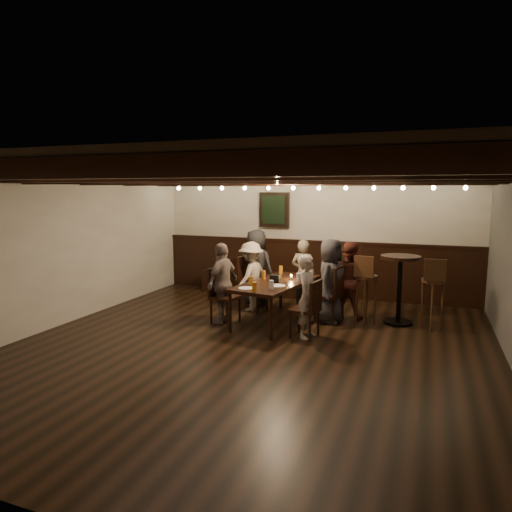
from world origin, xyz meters
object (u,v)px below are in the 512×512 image
at_px(chair_left_far, 225,306).
at_px(person_right_near, 330,281).
at_px(chair_left_near, 252,294).
at_px(person_bench_left, 256,267).
at_px(person_bench_right, 348,280).
at_px(chair_right_far, 305,320).
at_px(person_bench_centre, 303,274).
at_px(chair_right_near, 328,305).
at_px(person_left_far, 223,283).
at_px(dining_table, 277,285).
at_px(person_left_near, 251,276).
at_px(high_top_table, 400,279).
at_px(bar_stool_right, 432,303).
at_px(person_right_far, 308,297).
at_px(bar_stool_left, 366,298).

relative_size(chair_left_far, person_right_near, 0.66).
distance_m(chair_left_near, person_bench_left, 0.64).
height_order(chair_left_far, person_bench_right, person_bench_right).
height_order(chair_right_far, person_bench_centre, person_bench_centre).
bearing_deg(person_right_near, chair_left_far, 121.49).
height_order(chair_left_near, person_bench_left, person_bench_left).
relative_size(chair_right_near, person_left_far, 0.71).
height_order(dining_table, person_left_near, person_left_near).
bearing_deg(person_bench_centre, chair_right_far, 115.58).
xyz_separation_m(person_bench_left, person_right_near, (1.56, -0.71, -0.02)).
bearing_deg(high_top_table, person_bench_centre, 166.95).
xyz_separation_m(person_bench_right, person_left_far, (-1.84, -1.07, 0.01)).
bearing_deg(person_bench_right, high_top_table, -177.81).
relative_size(person_bench_centre, person_right_near, 0.92).
relative_size(dining_table, chair_right_far, 2.24).
bearing_deg(person_left_far, bar_stool_right, 113.44).
distance_m(person_bench_centre, person_bench_right, 0.91).
relative_size(person_left_near, high_top_table, 1.12).
xyz_separation_m(person_right_far, bar_stool_left, (0.70, 1.00, -0.19)).
distance_m(person_bench_centre, person_right_far, 1.68).
bearing_deg(dining_table, person_right_far, -30.96).
xyz_separation_m(person_left_far, person_right_far, (1.48, -0.24, -0.05)).
relative_size(bar_stool_left, bar_stool_right, 1.00).
bearing_deg(person_bench_right, person_right_near, 71.57).
relative_size(person_bench_right, bar_stool_right, 1.15).
bearing_deg(person_left_far, chair_left_far, 90.00).
relative_size(chair_right_far, person_right_far, 0.70).
height_order(bar_stool_left, bar_stool_right, same).
xyz_separation_m(person_right_near, high_top_table, (1.06, 0.32, 0.04)).
distance_m(person_bench_centre, bar_stool_right, 2.29).
xyz_separation_m(person_right_far, high_top_table, (1.21, 1.21, 0.12)).
relative_size(person_bench_centre, bar_stool_left, 1.12).
height_order(high_top_table, bar_stool_left, bar_stool_left).
relative_size(person_right_far, bar_stool_left, 1.08).
xyz_separation_m(person_left_far, bar_stool_right, (3.19, 0.81, -0.24)).
relative_size(chair_left_far, bar_stool_left, 0.80).
relative_size(chair_right_near, person_right_far, 0.77).
distance_m(chair_right_near, chair_right_far, 0.90).
height_order(chair_left_near, person_left_near, person_left_near).
height_order(chair_right_far, bar_stool_right, bar_stool_right).
height_order(chair_left_near, chair_right_far, chair_left_near).
relative_size(chair_right_far, high_top_table, 0.76).
xyz_separation_m(chair_left_near, chair_right_far, (1.28, -1.12, -0.04)).
distance_m(chair_right_near, person_bench_right, 0.61).
xyz_separation_m(dining_table, person_right_far, (0.67, -0.56, -0.01)).
xyz_separation_m(chair_right_near, person_left_far, (-1.59, -0.65, 0.37)).
bearing_deg(person_bench_centre, chair_left_near, 39.78).
xyz_separation_m(person_left_far, person_right_near, (1.62, 0.65, 0.03)).
relative_size(chair_right_far, bar_stool_left, 0.75).
distance_m(chair_right_near, person_right_far, 0.96).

